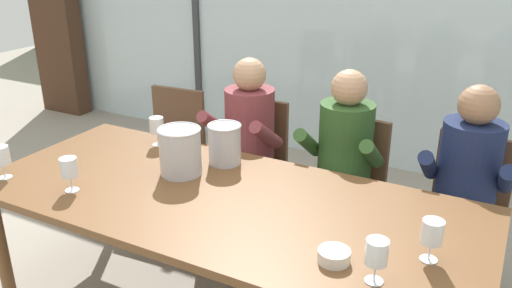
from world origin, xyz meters
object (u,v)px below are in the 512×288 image
(wine_glass_by_right_taster, at_px, (1,157))
(wine_glass_spare_empty, at_px, (377,253))
(wine_glass_near_bucket, at_px, (432,234))
(dining_table, at_px, (222,208))
(person_olive_shirt, at_px, (341,159))
(chair_left_of_center, at_px, (252,155))
(person_navy_polo, at_px, (465,183))
(ice_bucket_secondary, at_px, (225,143))
(wine_glass_center_pour, at_px, (157,126))
(wine_glass_by_left_taster, at_px, (69,169))
(ice_bucket_primary, at_px, (180,151))
(chair_near_curtain, at_px, (172,141))
(person_maroon_top, at_px, (244,140))
(chair_center, at_px, (347,178))
(chair_right_of_center, at_px, (465,203))
(tasting_bowl, at_px, (334,256))

(wine_glass_by_right_taster, height_order, wine_glass_spare_empty, same)
(wine_glass_near_bucket, bearing_deg, dining_table, 175.76)
(wine_glass_near_bucket, bearing_deg, person_olive_shirt, 127.18)
(chair_left_of_center, height_order, person_navy_polo, person_navy_polo)
(ice_bucket_secondary, xyz_separation_m, wine_glass_center_pour, (-0.49, 0.03, 0.01))
(wine_glass_near_bucket, xyz_separation_m, wine_glass_by_right_taster, (-2.09, -0.27, 0.00))
(chair_left_of_center, distance_m, wine_glass_by_right_taster, 1.55)
(wine_glass_by_left_taster, relative_size, wine_glass_center_pour, 1.00)
(ice_bucket_primary, xyz_separation_m, wine_glass_by_right_taster, (-0.78, -0.48, -0.01))
(chair_left_of_center, bearing_deg, chair_near_curtain, -175.16)
(chair_left_of_center, relative_size, wine_glass_spare_empty, 5.14)
(person_maroon_top, height_order, person_olive_shirt, same)
(ice_bucket_secondary, relative_size, wine_glass_by_right_taster, 1.29)
(chair_center, bearing_deg, ice_bucket_secondary, -125.58)
(wine_glass_by_right_taster, bearing_deg, chair_right_of_center, 31.00)
(chair_right_of_center, relative_size, ice_bucket_secondary, 3.99)
(person_navy_polo, distance_m, ice_bucket_secondary, 1.30)
(chair_center, relative_size, person_maroon_top, 0.74)
(ice_bucket_primary, height_order, wine_glass_by_left_taster, ice_bucket_primary)
(wine_glass_by_left_taster, distance_m, wine_glass_near_bucket, 1.69)
(wine_glass_center_pour, bearing_deg, tasting_bowl, -25.54)
(chair_near_curtain, height_order, tasting_bowl, chair_near_curtain)
(person_navy_polo, xyz_separation_m, ice_bucket_primary, (-1.34, -0.67, 0.17))
(tasting_bowl, distance_m, wine_glass_spare_empty, 0.20)
(chair_near_curtain, bearing_deg, wine_glass_near_bucket, -30.70)
(chair_near_curtain, distance_m, wine_glass_spare_empty, 2.22)
(tasting_bowl, bearing_deg, person_navy_polo, 71.82)
(chair_left_of_center, relative_size, wine_glass_near_bucket, 5.14)
(ice_bucket_secondary, bearing_deg, wine_glass_by_right_taster, -142.30)
(ice_bucket_secondary, height_order, wine_glass_center_pour, ice_bucket_secondary)
(ice_bucket_secondary, distance_m, wine_glass_by_left_taster, 0.81)
(chair_left_of_center, xyz_separation_m, wine_glass_center_pour, (-0.33, -0.57, 0.34))
(tasting_bowl, bearing_deg, ice_bucket_secondary, 144.60)
(person_olive_shirt, xyz_separation_m, tasting_bowl, (0.34, -1.06, 0.07))
(wine_glass_by_right_taster, bearing_deg, chair_center, 41.33)
(dining_table, bearing_deg, chair_center, 70.15)
(dining_table, relative_size, wine_glass_spare_empty, 14.31)
(person_maroon_top, height_order, tasting_bowl, person_maroon_top)
(tasting_bowl, xyz_separation_m, wine_glass_near_bucket, (0.32, 0.18, 0.09))
(person_maroon_top, relative_size, ice_bucket_primary, 4.81)
(person_olive_shirt, distance_m, wine_glass_by_right_taster, 1.84)
(chair_center, xyz_separation_m, chair_right_of_center, (0.69, 0.01, 0.00))
(person_maroon_top, distance_m, person_olive_shirt, 0.65)
(chair_right_of_center, distance_m, tasting_bowl, 1.26)
(chair_left_of_center, height_order, chair_right_of_center, same)
(wine_glass_spare_empty, bearing_deg, person_olive_shirt, 114.91)
(person_maroon_top, relative_size, tasting_bowl, 9.51)
(chair_left_of_center, xyz_separation_m, ice_bucket_primary, (0.03, -0.84, 0.35))
(chair_left_of_center, bearing_deg, ice_bucket_secondary, -75.08)
(chair_right_of_center, xyz_separation_m, person_maroon_top, (-1.35, -0.13, 0.17))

